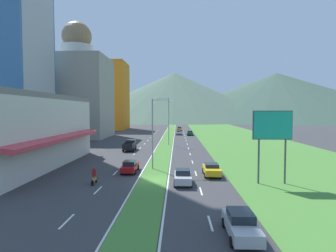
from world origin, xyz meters
The scene contains 48 objects.
ground_plane centered at (0.00, 0.00, 0.00)m, with size 600.00×600.00×0.00m, color #38383A.
grass_median centered at (0.00, 60.00, 0.03)m, with size 3.20×240.00×0.06m, color #477F33.
grass_verge_right centered at (20.60, 60.00, 0.03)m, with size 24.00×240.00×0.06m, color #477F33.
lane_dash_left_1 centered at (-5.10, -11.98, 0.01)m, with size 0.16×2.80×0.01m, color silver.
lane_dash_left_2 centered at (-5.10, -3.96, 0.01)m, with size 0.16×2.80×0.01m, color silver.
lane_dash_left_3 centered at (-5.10, 4.06, 0.01)m, with size 0.16×2.80×0.01m, color silver.
lane_dash_left_4 centered at (-5.10, 12.08, 0.01)m, with size 0.16×2.80×0.01m, color silver.
lane_dash_left_5 centered at (-5.10, 20.10, 0.01)m, with size 0.16×2.80×0.01m, color silver.
lane_dash_left_6 centered at (-5.10, 28.12, 0.01)m, with size 0.16×2.80×0.01m, color silver.
lane_dash_left_7 centered at (-5.10, 36.14, 0.01)m, with size 0.16×2.80×0.01m, color silver.
lane_dash_left_8 centered at (-5.10, 44.16, 0.01)m, with size 0.16×2.80×0.01m, color silver.
lane_dash_left_9 centered at (-5.10, 52.18, 0.01)m, with size 0.16×2.80×0.01m, color silver.
lane_dash_left_10 centered at (-5.10, 60.20, 0.01)m, with size 0.16×2.80×0.01m, color silver.
lane_dash_left_11 centered at (-5.10, 68.21, 0.01)m, with size 0.16×2.80×0.01m, color silver.
lane_dash_left_12 centered at (-5.10, 76.23, 0.01)m, with size 0.16×2.80×0.01m, color silver.
lane_dash_left_13 centered at (-5.10, 84.25, 0.01)m, with size 0.16×2.80×0.01m, color silver.
lane_dash_right_1 centered at (5.10, -11.98, 0.01)m, with size 0.16×2.80×0.01m, color silver.
lane_dash_right_2 centered at (5.10, -3.96, 0.01)m, with size 0.16×2.80×0.01m, color silver.
lane_dash_right_3 centered at (5.10, 4.06, 0.01)m, with size 0.16×2.80×0.01m, color silver.
lane_dash_right_4 centered at (5.10, 12.08, 0.01)m, with size 0.16×2.80×0.01m, color silver.
lane_dash_right_5 centered at (5.10, 20.10, 0.01)m, with size 0.16×2.80×0.01m, color silver.
lane_dash_right_6 centered at (5.10, 28.12, 0.01)m, with size 0.16×2.80×0.01m, color silver.
lane_dash_right_7 centered at (5.10, 36.14, 0.01)m, with size 0.16×2.80×0.01m, color silver.
lane_dash_right_8 centered at (5.10, 44.16, 0.01)m, with size 0.16×2.80×0.01m, color silver.
lane_dash_right_9 centered at (5.10, 52.18, 0.01)m, with size 0.16×2.80×0.01m, color silver.
lane_dash_right_10 centered at (5.10, 60.20, 0.01)m, with size 0.16×2.80×0.01m, color silver.
lane_dash_right_11 centered at (5.10, 68.21, 0.01)m, with size 0.16×2.80×0.01m, color silver.
lane_dash_right_12 centered at (5.10, 76.23, 0.01)m, with size 0.16×2.80×0.01m, color silver.
lane_dash_right_13 centered at (5.10, 84.25, 0.01)m, with size 0.16×2.80×0.01m, color silver.
edge_line_median_left centered at (-1.75, 60.00, 0.01)m, with size 0.16×240.00×0.01m, color silver.
edge_line_median_right centered at (1.75, 60.00, 0.01)m, with size 0.16×240.00×0.01m, color silver.
domed_building centered at (-26.86, 52.80, 13.64)m, with size 17.98×17.98×34.06m.
midrise_colored centered at (-27.65, 90.46, 14.22)m, with size 17.19×17.19×28.45m, color orange.
hill_far_left centered at (-74.49, 266.93, 18.36)m, with size 208.42×208.42×36.72m, color #3D5647.
hill_far_center centered at (-0.04, 220.90, 20.66)m, with size 180.94×180.94×41.33m, color #516B56.
hill_far_right centered at (94.91, 239.69, 21.55)m, with size 233.89×233.89×43.10m, color #3D5647.
street_lamp_near centered at (-0.32, 6.70, 5.41)m, with size 2.61×0.39×9.49m.
street_lamp_mid centered at (0.50, 33.77, 6.17)m, with size 3.09×0.37×10.86m.
billboard_roadside centered at (12.92, -0.99, 5.89)m, with size 4.22×0.28×7.90m.
car_0 centered at (6.84, 60.86, 0.75)m, with size 1.91×4.63×1.46m.
car_1 centered at (3.57, 81.71, 0.80)m, with size 1.87×4.31×1.59m.
car_2 centered at (6.95, 2.94, 0.76)m, with size 2.00×4.45×1.44m.
car_3 centered at (-3.31, 4.54, 0.76)m, with size 1.89×4.72×1.49m.
car_4 centered at (6.77, -14.08, 0.79)m, with size 1.88×4.64×1.56m.
car_5 centered at (3.24, 62.83, 0.72)m, with size 1.88×4.53×1.36m.
car_6 centered at (3.36, -1.29, 0.80)m, with size 1.92×4.08×1.58m.
pickup_truck_0 centered at (-6.69, 24.80, 0.98)m, with size 2.18×5.40×2.00m.
motorcycle_rider centered at (-6.16, -1.59, 0.75)m, with size 0.36×2.00×1.80m.
Camera 1 is at (2.78, -31.80, 7.86)m, focal length 30.69 mm.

